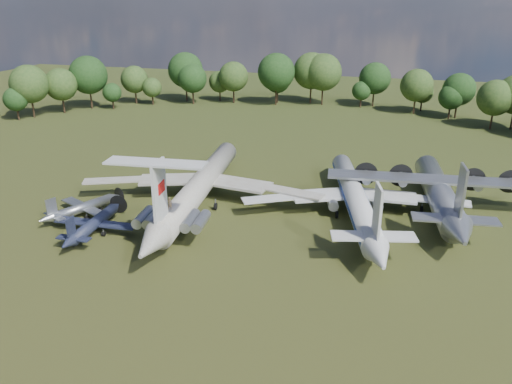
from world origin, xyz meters
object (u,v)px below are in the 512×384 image
(tu104_jet, at_px, (355,201))
(an12_transport, at_px, (438,196))
(small_prop_west, at_px, (94,226))
(person_on_il62, at_px, (169,203))
(il62_airliner, at_px, (200,189))
(small_prop_northwest, at_px, (83,210))

(tu104_jet, distance_m, an12_transport, 13.85)
(small_prop_west, height_order, person_on_il62, person_on_il62)
(il62_airliner, height_order, small_prop_west, il62_airliner)
(small_prop_west, relative_size, small_prop_northwest, 1.10)
(small_prop_west, bearing_deg, person_on_il62, -0.88)
(small_prop_west, relative_size, person_on_il62, 9.39)
(an12_transport, distance_m, person_on_il62, 42.84)
(person_on_il62, bearing_deg, small_prop_northwest, -28.04)
(small_prop_northwest, height_order, person_on_il62, person_on_il62)
(il62_airliner, xyz_separation_m, small_prop_west, (-10.80, -14.86, -1.36))
(an12_transport, distance_m, small_prop_northwest, 56.70)
(il62_airliner, bearing_deg, an12_transport, 5.69)
(il62_airliner, distance_m, tu104_jet, 25.24)
(small_prop_northwest, bearing_deg, tu104_jet, 40.92)
(an12_transport, xyz_separation_m, person_on_il62, (-36.62, -21.95, 3.52))
(tu104_jet, xyz_separation_m, small_prop_northwest, (-41.17, -11.98, -1.23))
(small_prop_west, bearing_deg, an12_transport, 22.24)
(small_prop_northwest, bearing_deg, person_on_il62, 9.43)
(il62_airliner, xyz_separation_m, small_prop_northwest, (-16.03, -9.81, -1.47))
(an12_transport, bearing_deg, person_on_il62, -154.92)
(an12_transport, distance_m, small_prop_west, 53.63)
(small_prop_west, height_order, small_prop_northwest, small_prop_west)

